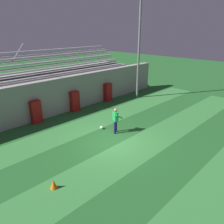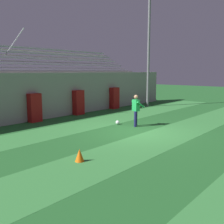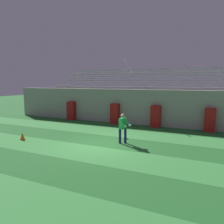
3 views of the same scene
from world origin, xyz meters
TOP-DOWN VIEW (x-y plane):
  - ground_plane at (0.00, 0.00)m, footprint 80.00×80.00m
  - turf_stripe_mid at (0.00, -1.45)m, footprint 28.00×2.28m
  - turf_stripe_far at (0.00, 3.10)m, footprint 28.00×2.28m
  - back_wall at (0.00, 6.50)m, footprint 24.00×0.60m
  - padding_pillar_gate_left at (-1.68, 5.95)m, footprint 0.71×0.44m
  - padding_pillar_gate_right at (1.68, 5.95)m, footprint 0.71×0.44m
  - padding_pillar_far_right at (5.42, 5.95)m, footprint 0.71×0.44m
  - bleacher_stand at (-0.00, 8.84)m, footprint 18.00×4.05m
  - floodlight_pole at (8.16, 4.68)m, footprint 0.90×0.36m
  - goalkeeper at (1.11, 0.83)m, footprint 0.67×0.69m
  - soccer_ball at (0.83, 1.86)m, footprint 0.22×0.22m
  - traffic_cone at (-4.56, -0.98)m, footprint 0.30×0.30m

SIDE VIEW (x-z plane):
  - ground_plane at x=0.00m, z-range 0.00..0.00m
  - turf_stripe_mid at x=0.00m, z-range 0.00..0.01m
  - turf_stripe_far at x=0.00m, z-range 0.00..0.01m
  - soccer_ball at x=0.83m, z-range 0.00..0.22m
  - traffic_cone at x=-4.56m, z-range 0.00..0.42m
  - padding_pillar_gate_left at x=-1.68m, z-range 0.00..1.63m
  - padding_pillar_gate_right at x=1.68m, z-range 0.00..1.63m
  - padding_pillar_far_right at x=5.42m, z-range 0.00..1.63m
  - goalkeeper at x=1.11m, z-range 0.12..1.79m
  - back_wall at x=0.00m, z-range 0.00..2.80m
  - bleacher_stand at x=0.00m, z-range -1.21..4.22m
  - floodlight_pole at x=8.16m, z-range 1.11..10.42m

